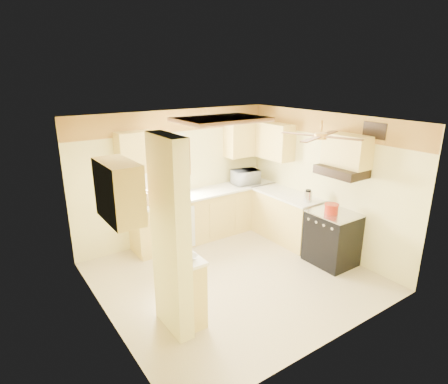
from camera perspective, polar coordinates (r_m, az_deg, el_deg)
floor at (r=6.19m, az=1.47°, el=-12.80°), size 4.00×4.00×0.00m
ceiling at (r=5.36m, az=1.68°, el=10.84°), size 4.00×4.00×0.00m
wall_back at (r=7.20m, az=-7.39°, el=2.38°), size 4.00×0.00×4.00m
wall_front at (r=4.39m, az=16.52°, el=-8.65°), size 4.00×0.00×4.00m
wall_left at (r=4.83m, az=-18.09°, el=-6.29°), size 0.00×3.80×3.80m
wall_right at (r=6.97m, az=14.98°, el=1.38°), size 0.00×3.80×3.80m
wallpaper_border at (r=6.98m, az=-7.65°, el=10.67°), size 4.00×0.02×0.40m
partition_column at (r=4.57m, az=-8.17°, el=-6.98°), size 0.20×0.70×2.50m
partition_ledge at (r=5.04m, az=-5.45°, el=-14.70°), size 0.25×0.55×0.90m
ledge_top at (r=4.80m, az=-5.62°, el=-9.96°), size 0.28×0.58×0.04m
lower_cabinets_back at (r=7.44m, az=-2.65°, el=-3.48°), size 3.00×0.60×0.90m
lower_cabinets_right at (r=7.40m, az=9.45°, el=-3.83°), size 0.60×1.40×0.90m
countertop_back at (r=7.27m, az=-2.66°, el=-0.05°), size 3.04×0.64×0.04m
countertop_right at (r=7.23m, az=9.58°, el=-0.39°), size 0.64×1.44×0.04m
dishwasher_panel at (r=6.85m, az=-6.60°, el=-5.69°), size 0.58×0.02×0.80m
window at (r=7.01m, az=-9.25°, el=4.40°), size 0.92×0.02×1.02m
upper_cab_back_left at (r=6.57m, az=-13.49°, el=5.92°), size 0.60×0.35×0.70m
upper_cab_back_right at (r=7.74m, az=3.36°, el=8.13°), size 0.90×0.35×0.70m
upper_cab_right at (r=7.56m, az=7.26°, el=7.78°), size 0.35×1.00×0.70m
upper_cab_left_wall at (r=4.45m, az=-15.73°, el=0.12°), size 0.35×0.75×0.70m
upper_cab_over_stove at (r=6.34m, az=18.20°, el=6.02°), size 0.35×0.76×0.52m
stove at (r=6.67m, az=16.14°, el=-6.72°), size 0.68×0.77×0.92m
range_hood at (r=6.34m, az=17.44°, el=3.03°), size 0.50×0.76×0.14m
poster_menu at (r=4.40m, az=-7.21°, el=0.46°), size 0.02×0.42×0.57m
poster_nashville at (r=4.63m, az=-6.90°, el=-7.23°), size 0.02×0.42×0.57m
ceiling_light_panel at (r=5.83m, az=-0.47°, el=10.98°), size 1.35×0.95×0.06m
ceiling_fan at (r=5.56m, az=14.48°, el=8.31°), size 1.15×1.15×0.26m
vent_grate at (r=6.21m, az=21.96°, el=8.68°), size 0.02×0.40×0.25m
microwave at (r=7.72m, az=3.32°, el=2.30°), size 0.58×0.43×0.29m
bowl at (r=4.71m, az=-5.45°, el=-9.92°), size 0.27×0.27×0.05m
dutch_oven at (r=6.45m, az=16.05°, el=-2.42°), size 0.24×0.24×0.16m
kettle at (r=6.83m, az=12.68°, el=-0.61°), size 0.14×0.14×0.22m
dish_rack at (r=6.76m, az=-10.71°, el=-0.86°), size 0.41×0.32×0.22m
utensil_crock at (r=7.10m, az=-6.72°, el=0.14°), size 0.10×0.10×0.20m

